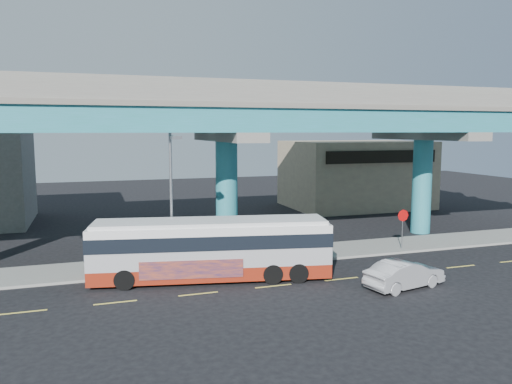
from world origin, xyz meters
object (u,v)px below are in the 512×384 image
object	(u,v)px
sedan	(405,274)
street_lamp	(173,183)
transit_bus	(211,247)
stop_sign	(403,220)

from	to	relation	value
sedan	street_lamp	xyz separation A→B (m)	(-10.93, 6.16, 4.52)
sedan	street_lamp	world-z (taller)	street_lamp
sedan	street_lamp	size ratio (longest dim) A/B	0.60
transit_bus	stop_sign	bearing A→B (deg)	20.36
transit_bus	sedan	size ratio (longest dim) A/B	2.81
transit_bus	street_lamp	bearing A→B (deg)	150.16
transit_bus	sedan	xyz separation A→B (m)	(9.13, -4.61, -1.08)
sedan	stop_sign	xyz separation A→B (m)	(4.63, 6.90, 1.37)
transit_bus	stop_sign	xyz separation A→B (m)	(13.76, 2.29, 0.29)
street_lamp	sedan	bearing A→B (deg)	-29.41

